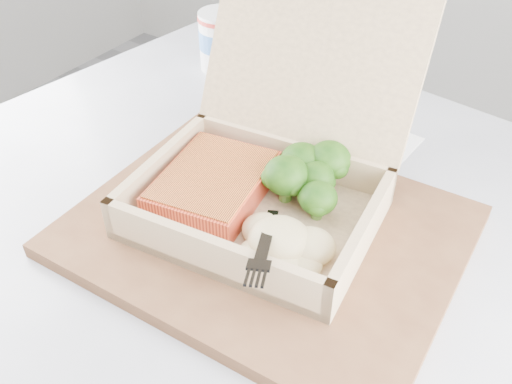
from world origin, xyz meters
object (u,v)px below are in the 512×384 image
Objects in this scene: serving_tray at (267,231)px; takeout_container at (275,156)px; paper_cup at (222,39)px; cafe_table at (224,353)px.

serving_tray is 1.30× the size of takeout_container.
paper_cup is at bearing 129.19° from takeout_container.
serving_tray is 4.28× the size of paper_cup.
takeout_container is 0.35m from paper_cup.
serving_tray is (0.04, 0.03, 0.20)m from cafe_table.
cafe_table is at bearing -138.00° from serving_tray.
takeout_container is at bearing 113.17° from serving_tray.
cafe_table is at bearing -108.99° from takeout_container.
cafe_table is 0.47m from paper_cup.
paper_cup is (-0.23, 0.33, 0.24)m from cafe_table.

